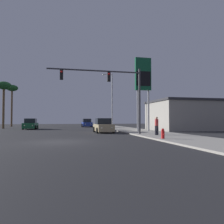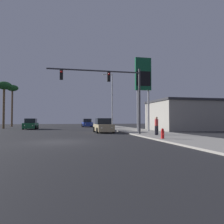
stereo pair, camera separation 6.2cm
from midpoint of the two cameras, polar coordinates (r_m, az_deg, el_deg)
The scene contains 13 objects.
ground_plane at distance 15.51m, azimuth -13.75°, elevation -7.61°, with size 120.00×120.00×0.00m, color #28282B.
sidewalk_right at distance 27.07m, azimuth 7.36°, elevation -5.07°, with size 5.00×60.00×0.12m.
building_gas_station at distance 33.65m, azimuth 19.19°, elevation -0.79°, with size 10.30×8.30×4.30m.
car_blue at distance 45.08m, azimuth -6.50°, elevation -2.92°, with size 2.04×4.31×1.68m.
car_green at distance 36.72m, azimuth -20.41°, elevation -3.04°, with size 2.04×4.33×1.68m.
car_tan at distance 25.62m, azimuth -2.22°, elevation -3.69°, with size 2.04×4.31×1.68m.
traffic_light_mast at distance 21.40m, azimuth 0.37°, elevation 6.85°, with size 9.07×0.36×6.50m.
street_lamp at distance 36.09m, azimuth -0.10°, elevation 3.74°, with size 1.74×0.24×9.00m.
gas_station_sign at distance 27.37m, azimuth 8.18°, elevation 8.76°, with size 2.00×0.42×9.00m.
fire_hydrant at distance 16.72m, azimuth 13.19°, elevation -5.52°, with size 0.24×0.34×0.76m.
pedestrian_on_sidewalk at distance 20.41m, azimuth 11.63°, elevation -3.34°, with size 0.34×0.32×1.67m.
palm_tree_far at distance 50.93m, azimuth -24.56°, elevation 5.16°, with size 2.40×2.40×8.85m.
palm_tree_mid at distance 40.96m, azimuth -26.32°, elevation 5.67°, with size 2.40×2.40×7.88m.
Camera 2 is at (0.35, -15.43, 1.55)m, focal length 35.00 mm.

